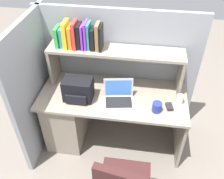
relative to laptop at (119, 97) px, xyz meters
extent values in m
plane|color=slate|center=(-0.07, 0.08, -0.78)|extent=(8.00, 8.00, 0.00)
cube|color=gray|center=(-0.07, 0.08, -0.07)|extent=(1.60, 0.70, 0.03)
cube|color=gray|center=(-0.62, 0.08, -0.43)|extent=(0.40, 0.64, 0.70)
cube|color=gray|center=(0.71, 0.08, -0.43)|extent=(0.03, 0.64, 0.70)
cube|color=gray|center=(-0.07, 0.46, -0.01)|extent=(1.84, 0.05, 1.55)
cube|color=gray|center=(-0.92, 0.03, -0.01)|extent=(0.05, 1.06, 1.55)
cube|color=gray|center=(-0.77, 0.28, 0.16)|extent=(0.03, 0.28, 0.42)
cube|color=gray|center=(0.63, 0.28, 0.16)|extent=(0.03, 0.28, 0.42)
cube|color=gray|center=(-0.07, 0.28, 0.38)|extent=(1.44, 0.28, 0.03)
cube|color=green|center=(-0.68, 0.28, 0.51)|extent=(0.03, 0.17, 0.21)
cube|color=teal|center=(-0.63, 0.28, 0.50)|extent=(0.04, 0.13, 0.20)
cube|color=yellow|center=(-0.58, 0.27, 0.54)|extent=(0.04, 0.17, 0.28)
cube|color=orange|center=(-0.53, 0.27, 0.52)|extent=(0.04, 0.15, 0.23)
cube|color=red|center=(-0.49, 0.27, 0.54)|extent=(0.03, 0.18, 0.28)
cube|color=black|center=(-0.45, 0.28, 0.53)|extent=(0.04, 0.16, 0.25)
cube|color=purple|center=(-0.41, 0.27, 0.53)|extent=(0.02, 0.16, 0.26)
cube|color=purple|center=(-0.38, 0.28, 0.54)|extent=(0.02, 0.17, 0.28)
cube|color=teal|center=(-0.35, 0.29, 0.53)|extent=(0.03, 0.15, 0.27)
cube|color=black|center=(-0.30, 0.27, 0.51)|extent=(0.04, 0.14, 0.22)
cube|color=olive|center=(-0.25, 0.27, 0.54)|extent=(0.04, 0.15, 0.28)
cube|color=black|center=(-0.22, 0.27, 0.53)|extent=(0.02, 0.16, 0.26)
cube|color=#B7BABF|center=(0.01, -0.04, -0.04)|extent=(0.34, 0.27, 0.02)
cube|color=black|center=(0.01, -0.05, -0.03)|extent=(0.30, 0.21, 0.00)
cube|color=#B7BABF|center=(-0.01, 0.07, 0.07)|extent=(0.31, 0.10, 0.20)
cube|color=#3F72CC|center=(-0.01, 0.07, 0.07)|extent=(0.27, 0.08, 0.17)
cube|color=black|center=(-0.42, -0.02, 0.07)|extent=(0.30, 0.20, 0.24)
cube|color=black|center=(-0.42, -0.12, 0.02)|extent=(0.22, 0.04, 0.11)
cube|color=#262628|center=(0.53, -0.04, -0.03)|extent=(0.08, 0.11, 0.03)
cylinder|color=white|center=(0.63, 0.06, 0.00)|extent=(0.08, 0.08, 0.10)
cylinder|color=navy|center=(0.40, -0.10, 0.00)|extent=(0.10, 0.10, 0.10)
camera|label=1|loc=(0.22, -1.92, 1.69)|focal=39.32mm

